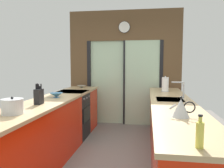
% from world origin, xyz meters
% --- Properties ---
extents(ground_plane, '(5.04, 7.60, 0.02)m').
position_xyz_m(ground_plane, '(0.00, 0.60, -0.01)').
color(ground_plane, slate).
extents(back_wall_unit, '(2.64, 0.12, 2.70)m').
position_xyz_m(back_wall_unit, '(0.00, 2.40, 1.52)').
color(back_wall_unit, brown).
rests_on(back_wall_unit, ground_plane).
extents(left_counter_run, '(0.62, 3.80, 0.92)m').
position_xyz_m(left_counter_run, '(-0.91, 0.13, 0.47)').
color(left_counter_run, red).
rests_on(left_counter_run, ground_plane).
extents(right_counter_run, '(0.62, 3.80, 0.92)m').
position_xyz_m(right_counter_run, '(0.91, 0.30, 0.46)').
color(right_counter_run, red).
rests_on(right_counter_run, ground_plane).
extents(sink_faucet, '(0.19, 0.02, 0.27)m').
position_xyz_m(sink_faucet, '(1.06, 0.55, 1.10)').
color(sink_faucet, '#B7BABC').
rests_on(sink_faucet, right_counter_run).
extents(oven_range, '(0.60, 0.60, 0.92)m').
position_xyz_m(oven_range, '(-0.91, 1.25, 0.46)').
color(oven_range, black).
rests_on(oven_range, ground_plane).
extents(mixing_bowl_near, '(0.21, 0.21, 0.08)m').
position_xyz_m(mixing_bowl_near, '(-0.89, 0.44, 0.96)').
color(mixing_bowl_near, teal).
rests_on(mixing_bowl_near, left_counter_run).
extents(mixing_bowl_far, '(0.20, 0.20, 0.06)m').
position_xyz_m(mixing_bowl_far, '(-0.89, 1.84, 0.95)').
color(mixing_bowl_far, gray).
rests_on(mixing_bowl_far, left_counter_run).
extents(knife_block, '(0.09, 0.14, 0.28)m').
position_xyz_m(knife_block, '(-0.89, -0.15, 1.03)').
color(knife_block, black).
rests_on(knife_block, left_counter_run).
extents(stock_pot, '(0.23, 0.23, 0.19)m').
position_xyz_m(stock_pot, '(-0.89, -0.75, 1.00)').
color(stock_pot, '#B7BABC').
rests_on(stock_pot, left_counter_run).
extents(kettle, '(0.26, 0.18, 0.22)m').
position_xyz_m(kettle, '(0.89, -0.61, 1.02)').
color(kettle, '#B7BABC').
rests_on(kettle, right_counter_run).
extents(soap_bottle, '(0.05, 0.05, 0.22)m').
position_xyz_m(soap_bottle, '(0.89, -1.46, 1.01)').
color(soap_bottle, '#D1CC4C').
rests_on(soap_bottle, right_counter_run).
extents(paper_towel_roll, '(0.15, 0.15, 0.30)m').
position_xyz_m(paper_towel_roll, '(0.89, 1.52, 1.06)').
color(paper_towel_roll, '#B7BABC').
rests_on(paper_towel_roll, right_counter_run).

